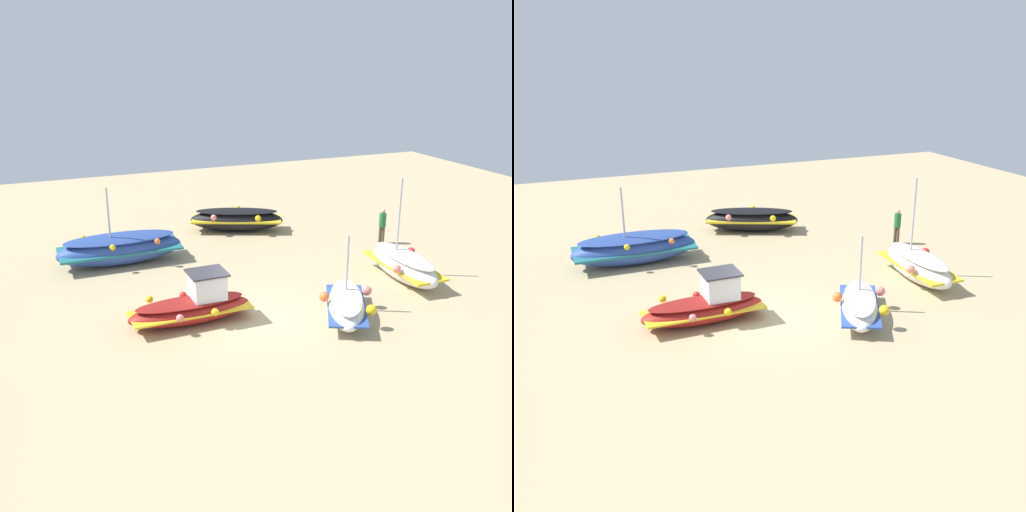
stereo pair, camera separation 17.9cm
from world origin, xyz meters
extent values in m
plane|color=tan|center=(0.00, 0.00, 0.00)|extent=(50.38, 50.38, 0.00)
ellipsoid|color=maroon|center=(0.65, 2.26, 0.39)|extent=(1.48, 4.23, 0.84)
cube|color=gold|center=(0.65, 2.26, 0.43)|extent=(1.51, 4.06, 0.13)
ellipsoid|color=maroon|center=(0.65, 2.26, 0.71)|extent=(1.28, 3.72, 0.18)
cube|color=white|center=(0.65, 1.64, 1.21)|extent=(1.00, 1.10, 0.86)
cube|color=#333338|center=(0.65, 1.64, 1.67)|extent=(1.16, 1.27, 0.06)
sphere|color=yellow|center=(1.44, 3.45, 0.70)|extent=(0.26, 0.26, 0.26)
sphere|color=#EA7F75|center=(-0.17, 2.84, 0.59)|extent=(0.26, 0.26, 0.26)
sphere|color=red|center=(1.45, 2.27, 0.64)|extent=(0.26, 0.26, 0.26)
sphere|color=yellow|center=(-0.16, 1.66, 0.59)|extent=(0.26, 0.26, 0.26)
sphere|color=yellow|center=(1.46, 1.09, 0.63)|extent=(0.26, 0.26, 0.26)
ellipsoid|color=black|center=(9.62, -2.86, 0.54)|extent=(3.21, 4.81, 1.11)
cube|color=gold|center=(9.62, -2.86, 0.60)|extent=(3.18, 4.66, 0.11)
ellipsoid|color=black|center=(9.62, -2.86, 1.00)|extent=(2.82, 4.23, 0.19)
sphere|color=yellow|center=(8.39, -3.50, 0.89)|extent=(0.29, 0.29, 0.29)
sphere|color=yellow|center=(10.41, -3.21, 0.91)|extent=(0.29, 0.29, 0.29)
sphere|color=#EA7F75|center=(9.24, -1.54, 0.92)|extent=(0.29, 0.29, 0.29)
ellipsoid|color=#2D4C9E|center=(7.18, 3.35, 0.61)|extent=(1.79, 5.26, 1.30)
cube|color=#1E6670|center=(7.18, 3.35, 0.67)|extent=(1.80, 5.05, 0.19)
ellipsoid|color=navy|center=(7.18, 3.35, 1.11)|extent=(1.53, 4.63, 0.27)
cylinder|color=#B7B7BC|center=(7.18, 3.72, 2.27)|extent=(0.08, 0.08, 2.12)
sphere|color=yellow|center=(8.14, 4.73, 1.02)|extent=(0.24, 0.24, 0.24)
sphere|color=yellow|center=(6.23, 3.81, 1.07)|extent=(0.24, 0.24, 0.24)
sphere|color=red|center=(8.14, 2.89, 0.99)|extent=(0.24, 0.24, 0.24)
sphere|color=orange|center=(6.23, 1.97, 1.10)|extent=(0.24, 0.24, 0.24)
ellipsoid|color=white|center=(1.04, -6.62, 0.53)|extent=(4.15, 1.54, 1.10)
cube|color=gold|center=(1.04, -6.62, 0.58)|extent=(3.98, 1.56, 0.12)
ellipsoid|color=beige|center=(1.04, -6.62, 0.98)|extent=(3.65, 1.34, 0.20)
cylinder|color=#B7B7BC|center=(1.63, -6.64, 2.52)|extent=(0.08, 0.08, 2.91)
sphere|color=red|center=(1.72, -7.45, 0.83)|extent=(0.33, 0.33, 0.33)
sphere|color=#EA7F75|center=(0.37, -5.79, 0.80)|extent=(0.33, 0.33, 0.33)
ellipsoid|color=white|center=(-1.05, -2.74, 0.40)|extent=(3.74, 2.78, 0.82)
cube|color=#2D4C9E|center=(-1.05, -2.74, 0.43)|extent=(3.63, 2.74, 0.09)
ellipsoid|color=beige|center=(-1.05, -2.74, 0.73)|extent=(3.29, 2.44, 0.15)
cylinder|color=#B7B7BC|center=(-0.56, -3.00, 1.76)|extent=(0.08, 0.08, 1.94)
sphere|color=#EA7F75|center=(-0.67, -3.80, 0.64)|extent=(0.35, 0.35, 0.35)
sphere|color=orange|center=(-0.70, -2.08, 0.71)|extent=(0.35, 0.35, 0.35)
sphere|color=yellow|center=(-2.14, -3.01, 0.67)|extent=(0.35, 0.35, 0.35)
cylinder|color=brown|center=(5.25, -8.38, 0.40)|extent=(0.14, 0.14, 0.80)
cylinder|color=brown|center=(5.10, -8.44, 0.40)|extent=(0.14, 0.14, 0.80)
cylinder|color=#236B33|center=(5.17, -8.41, 1.11)|extent=(0.32, 0.32, 0.62)
sphere|color=tan|center=(5.17, -8.41, 1.53)|extent=(0.22, 0.22, 0.22)
camera|label=1|loc=(-16.70, 7.20, 8.81)|focal=41.35mm
camera|label=2|loc=(-16.77, 7.03, 8.81)|focal=41.35mm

